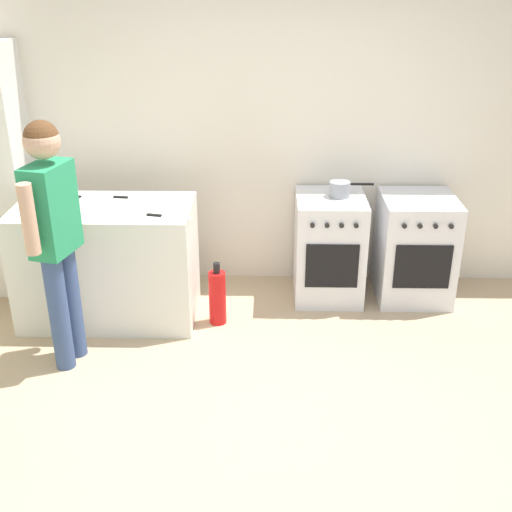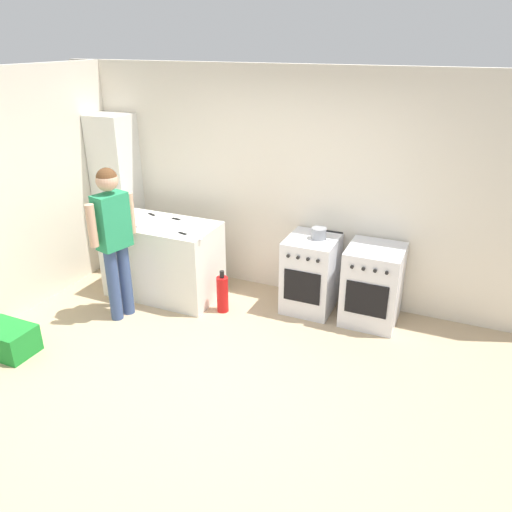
{
  "view_description": "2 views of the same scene",
  "coord_description": "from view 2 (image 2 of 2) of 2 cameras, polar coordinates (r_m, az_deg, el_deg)",
  "views": [
    {
      "loc": [
        -0.14,
        -3.16,
        2.51
      ],
      "look_at": [
        -0.22,
        0.63,
        0.77
      ],
      "focal_mm": 45.0,
      "sensor_mm": 36.0,
      "label": 1
    },
    {
      "loc": [
        1.8,
        -3.27,
        2.86
      ],
      "look_at": [
        0.1,
        0.62,
        0.98
      ],
      "focal_mm": 35.0,
      "sensor_mm": 36.0,
      "label": 2
    }
  ],
  "objects": [
    {
      "name": "ground_plane",
      "position": [
        4.7,
        -4.27,
        -13.71
      ],
      "size": [
        8.0,
        8.0,
        0.0
      ],
      "primitive_type": "plane",
      "color": "tan"
    },
    {
      "name": "back_wall",
      "position": [
        5.73,
        4.46,
        7.99
      ],
      "size": [
        6.0,
        0.1,
        2.6
      ],
      "primitive_type": "cube",
      "color": "silver",
      "rests_on": "ground"
    },
    {
      "name": "side_wall_left",
      "position": [
        5.94,
        -25.73,
        6.24
      ],
      "size": [
        0.1,
        3.1,
        2.6
      ],
      "primitive_type": "cube",
      "color": "silver",
      "rests_on": "ground"
    },
    {
      "name": "counter_unit",
      "position": [
        5.97,
        -10.57,
        -0.37
      ],
      "size": [
        1.3,
        0.7,
        0.9
      ],
      "primitive_type": "cube",
      "color": "silver",
      "rests_on": "ground"
    },
    {
      "name": "oven_left",
      "position": [
        5.61,
        6.28,
        -2.01
      ],
      "size": [
        0.54,
        0.62,
        0.85
      ],
      "color": "silver",
      "rests_on": "ground"
    },
    {
      "name": "oven_right",
      "position": [
        5.47,
        13.18,
        -3.23
      ],
      "size": [
        0.58,
        0.62,
        0.85
      ],
      "color": "silver",
      "rests_on": "ground"
    },
    {
      "name": "pot",
      "position": [
        5.42,
        7.24,
        2.59
      ],
      "size": [
        0.34,
        0.16,
        0.12
      ],
      "color": "gray",
      "rests_on": "oven_left"
    },
    {
      "name": "knife_bread",
      "position": [
        5.97,
        -9.89,
        4.36
      ],
      "size": [
        0.35,
        0.08,
        0.01
      ],
      "color": "silver",
      "rests_on": "counter_unit"
    },
    {
      "name": "knife_carving",
      "position": [
        5.38,
        -7.63,
        2.34
      ],
      "size": [
        0.33,
        0.1,
        0.01
      ],
      "color": "silver",
      "rests_on": "counter_unit"
    },
    {
      "name": "knife_paring",
      "position": [
        5.74,
        -13.62,
        3.25
      ],
      "size": [
        0.19,
        0.14,
        0.01
      ],
      "color": "silver",
      "rests_on": "counter_unit"
    },
    {
      "name": "knife_chef",
      "position": [
        6.18,
        -12.27,
        4.85
      ],
      "size": [
        0.3,
        0.15,
        0.01
      ],
      "color": "silver",
      "rests_on": "counter_unit"
    },
    {
      "name": "person",
      "position": [
        5.38,
        -16.01,
        2.75
      ],
      "size": [
        0.28,
        0.56,
        1.67
      ],
      "color": "#384C7A",
      "rests_on": "ground"
    },
    {
      "name": "fire_extinguisher",
      "position": [
        5.61,
        -3.85,
        -4.33
      ],
      "size": [
        0.13,
        0.13,
        0.5
      ],
      "color": "red",
      "rests_on": "ground"
    },
    {
      "name": "recycling_crate_lower",
      "position": [
        5.5,
        -26.51,
        -8.57
      ],
      "size": [
        0.52,
        0.36,
        0.28
      ],
      "primitive_type": "cube",
      "color": "#1E842D",
      "rests_on": "ground"
    },
    {
      "name": "larder_cabinet",
      "position": [
        6.69,
        -15.49,
        6.83
      ],
      "size": [
        0.48,
        0.44,
        2.0
      ],
      "primitive_type": "cube",
      "color": "silver",
      "rests_on": "ground"
    }
  ]
}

